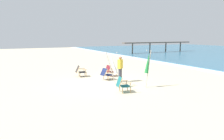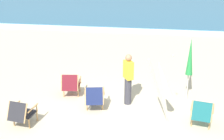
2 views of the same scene
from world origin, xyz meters
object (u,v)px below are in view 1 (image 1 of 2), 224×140
object	(u,v)px
umbrella_furled_green	(148,63)
umbrella_furled_white	(113,64)
beach_chair_back_left	(106,74)
person_near_chairs	(120,69)
beach_chair_far_center	(110,70)
beach_chair_front_left	(80,71)
beach_chair_front_right	(122,84)

from	to	relation	value
umbrella_furled_green	umbrella_furled_white	size ratio (longest dim) A/B	1.05
beach_chair_back_left	person_near_chairs	size ratio (longest dim) A/B	0.52
beach_chair_back_left	beach_chair_far_center	size ratio (longest dim) A/B	1.05
beach_chair_front_left	umbrella_furled_green	size ratio (longest dim) A/B	0.38
beach_chair_front_right	beach_chair_far_center	size ratio (longest dim) A/B	1.01
beach_chair_front_right	umbrella_furled_white	xyz separation A→B (m)	(-1.08, 0.02, 0.88)
beach_chair_back_left	umbrella_furled_white	bearing A→B (deg)	-14.56
umbrella_furled_white	beach_chair_far_center	bearing A→B (deg)	156.55
beach_chair_front_right	umbrella_furled_green	xyz separation A→B (m)	(-0.25, 1.75, 0.95)
beach_chair_far_center	beach_chair_front_left	bearing A→B (deg)	-113.53
beach_chair_front_right	beach_chair_back_left	world-z (taller)	beach_chair_front_right
umbrella_furled_white	person_near_chairs	world-z (taller)	umbrella_furled_white
beach_chair_front_right	beach_chair_far_center	distance (m)	4.18
beach_chair_front_left	umbrella_furled_green	world-z (taller)	umbrella_furled_green
beach_chair_front_right	umbrella_furled_green	size ratio (longest dim) A/B	0.39
beach_chair_far_center	person_near_chairs	xyz separation A→B (m)	(1.88, -0.23, 0.41)
beach_chair_front_left	umbrella_furled_white	xyz separation A→B (m)	(3.75, 0.69, 0.89)
umbrella_furled_white	person_near_chairs	bearing A→B (deg)	134.86
umbrella_furled_green	person_near_chairs	distance (m)	2.06
beach_chair_back_left	beach_chair_front_left	bearing A→B (deg)	-145.95
beach_chair_front_left	beach_chair_back_left	world-z (taller)	beach_chair_front_left
beach_chair_far_center	umbrella_furled_white	size ratio (longest dim) A/B	0.40
beach_chair_front_right	umbrella_furled_green	distance (m)	2.00
beach_chair_far_center	umbrella_furled_white	world-z (taller)	umbrella_furled_white
beach_chair_front_left	beach_chair_far_center	xyz separation A→B (m)	(0.85, 1.95, 0.00)
umbrella_furled_green	beach_chair_far_center	bearing A→B (deg)	-172.75
beach_chair_front_right	person_near_chairs	size ratio (longest dim) A/B	0.50
person_near_chairs	umbrella_furled_green	bearing A→B (deg)	20.89
beach_chair_far_center	umbrella_furled_white	bearing A→B (deg)	-23.45
beach_chair_front_left	beach_chair_back_left	xyz separation A→B (m)	(1.77, 1.20, -0.00)
beach_chair_front_right	beach_chair_far_center	world-z (taller)	beach_chair_front_right
umbrella_furled_green	beach_chair_front_left	bearing A→B (deg)	-152.14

